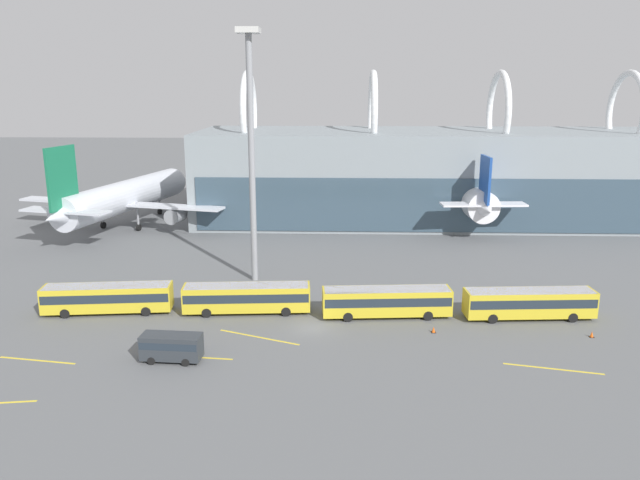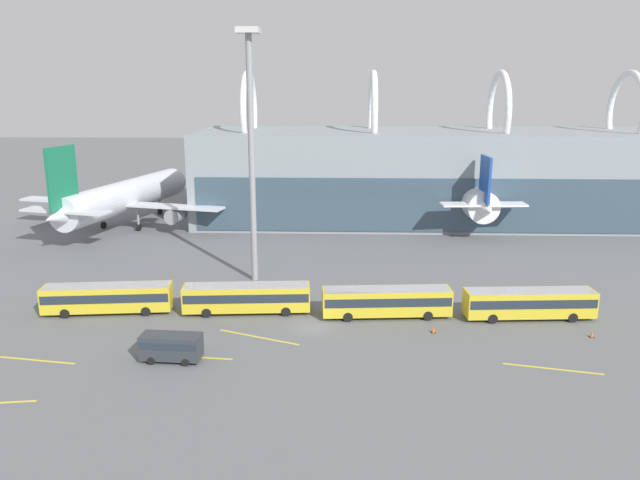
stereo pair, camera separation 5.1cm
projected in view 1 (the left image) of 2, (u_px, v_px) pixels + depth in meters
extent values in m
plane|color=slate|center=(312.00, 327.00, 62.56)|extent=(440.00, 440.00, 0.00)
cube|color=gray|center=(618.00, 177.00, 108.81)|extent=(146.55, 23.20, 15.77)
torus|color=white|center=(249.00, 113.00, 108.34)|extent=(1.10, 14.49, 14.49)
torus|color=white|center=(373.00, 113.00, 107.60)|extent=(1.10, 14.49, 14.49)
torus|color=white|center=(498.00, 113.00, 106.87)|extent=(1.10, 14.49, 14.49)
torus|color=white|center=(626.00, 113.00, 106.14)|extent=(1.10, 14.49, 14.49)
cylinder|color=silver|center=(125.00, 196.00, 104.80)|extent=(12.50, 33.00, 5.15)
sphere|color=silver|center=(172.00, 182.00, 120.09)|extent=(5.05, 5.05, 5.05)
cone|color=silver|center=(62.00, 215.00, 89.51)|extent=(6.41, 8.11, 4.90)
cube|color=silver|center=(119.00, 204.00, 103.15)|extent=(36.47, 11.50, 0.35)
cylinder|color=gray|center=(67.00, 209.00, 106.13)|extent=(3.16, 3.99, 2.41)
cylinder|color=gray|center=(176.00, 216.00, 100.89)|extent=(3.16, 3.99, 2.41)
cube|color=#19724C|center=(62.00, 178.00, 88.96)|extent=(1.84, 6.25, 9.04)
cube|color=silver|center=(65.00, 211.00, 90.13)|extent=(13.78, 6.18, 0.28)
cylinder|color=gray|center=(159.00, 200.00, 115.70)|extent=(0.36, 0.36, 4.26)
cylinder|color=black|center=(160.00, 211.00, 116.22)|extent=(0.69, 1.17, 1.10)
cylinder|color=gray|center=(102.00, 213.00, 104.43)|extent=(0.36, 0.36, 4.26)
cylinder|color=black|center=(103.00, 225.00, 104.96)|extent=(0.69, 1.17, 1.10)
cylinder|color=gray|center=(138.00, 215.00, 102.73)|extent=(0.36, 0.36, 4.26)
cylinder|color=black|center=(139.00, 227.00, 103.25)|extent=(0.69, 1.17, 1.10)
cylinder|color=white|center=(461.00, 192.00, 108.73)|extent=(6.73, 29.07, 4.98)
sphere|color=white|center=(443.00, 180.00, 122.70)|extent=(4.88, 4.88, 4.88)
cone|color=white|center=(485.00, 208.00, 94.77)|extent=(5.11, 6.60, 4.73)
cube|color=white|center=(463.00, 199.00, 107.24)|extent=(33.42, 5.83, 0.35)
cylinder|color=gray|center=(409.00, 207.00, 107.34)|extent=(2.42, 3.47, 2.22)
cylinder|color=gray|center=(516.00, 206.00, 107.81)|extent=(2.42, 3.47, 2.22)
cube|color=#1E4799|center=(485.00, 180.00, 94.39)|extent=(0.70, 5.01, 7.13)
cube|color=white|center=(483.00, 204.00, 95.33)|extent=(13.13, 3.98, 0.28)
cylinder|color=gray|center=(448.00, 197.00, 118.74)|extent=(0.36, 0.36, 4.24)
cylinder|color=black|center=(447.00, 208.00, 119.26)|extent=(0.52, 1.13, 1.10)
cylinder|color=gray|center=(444.00, 209.00, 107.59)|extent=(0.36, 0.36, 4.24)
cylinder|color=black|center=(444.00, 221.00, 108.11)|extent=(0.52, 1.13, 1.10)
cylinder|color=gray|center=(482.00, 209.00, 107.75)|extent=(0.36, 0.36, 4.24)
cylinder|color=black|center=(481.00, 221.00, 108.27)|extent=(0.52, 1.13, 1.10)
cube|color=gold|center=(108.00, 297.00, 66.11)|extent=(13.60, 4.22, 2.67)
cube|color=#232D38|center=(108.00, 295.00, 66.04)|extent=(13.33, 4.22, 0.94)
cube|color=silver|center=(107.00, 286.00, 65.80)|extent=(13.19, 4.09, 0.12)
cylinder|color=black|center=(151.00, 303.00, 67.94)|extent=(1.03, 0.41, 1.00)
cylinder|color=black|center=(146.00, 311.00, 65.49)|extent=(1.03, 0.41, 1.00)
cylinder|color=black|center=(73.00, 305.00, 67.33)|extent=(1.03, 0.41, 1.00)
cylinder|color=black|center=(65.00, 314.00, 64.87)|extent=(1.03, 0.41, 1.00)
cube|color=gold|center=(247.00, 297.00, 66.17)|extent=(13.55, 3.79, 2.67)
cube|color=#232D38|center=(247.00, 295.00, 66.11)|extent=(13.28, 3.80, 0.94)
cube|color=silver|center=(247.00, 286.00, 65.86)|extent=(13.14, 3.67, 0.12)
cylinder|color=black|center=(286.00, 303.00, 67.87)|extent=(1.02, 0.38, 1.00)
cylinder|color=black|center=(286.00, 312.00, 65.41)|extent=(1.02, 0.38, 1.00)
cylinder|color=black|center=(210.00, 304.00, 67.52)|extent=(1.02, 0.38, 1.00)
cylinder|color=black|center=(207.00, 313.00, 65.06)|extent=(1.02, 0.38, 1.00)
cube|color=gold|center=(387.00, 301.00, 65.02)|extent=(13.55, 3.81, 2.67)
cube|color=#232D38|center=(387.00, 299.00, 64.95)|extent=(13.29, 3.82, 0.94)
cube|color=silver|center=(387.00, 289.00, 64.71)|extent=(13.15, 3.69, 0.12)
cylinder|color=black|center=(423.00, 307.00, 66.73)|extent=(1.02, 0.38, 1.00)
cylinder|color=black|center=(428.00, 316.00, 64.27)|extent=(1.02, 0.38, 1.00)
cylinder|color=black|center=(346.00, 308.00, 66.36)|extent=(1.02, 0.38, 1.00)
cylinder|color=black|center=(348.00, 317.00, 63.90)|extent=(1.02, 0.38, 1.00)
cube|color=gold|center=(529.00, 303.00, 64.55)|extent=(13.54, 3.70, 2.67)
cube|color=#232D38|center=(529.00, 300.00, 64.48)|extent=(13.27, 3.71, 0.94)
cube|color=silver|center=(530.00, 291.00, 64.23)|extent=(13.13, 3.59, 0.12)
cylinder|color=black|center=(562.00, 309.00, 66.22)|extent=(1.02, 0.37, 1.00)
cylinder|color=black|center=(573.00, 318.00, 63.76)|extent=(1.02, 0.37, 1.00)
cylinder|color=black|center=(485.00, 310.00, 65.92)|extent=(1.02, 0.37, 1.00)
cylinder|color=black|center=(493.00, 319.00, 63.46)|extent=(1.02, 0.37, 1.00)
cube|color=#2D3338|center=(171.00, 346.00, 54.69)|extent=(5.39, 2.36, 2.14)
cube|color=#232D38|center=(171.00, 343.00, 54.61)|extent=(5.23, 2.37, 0.64)
cylinder|color=black|center=(192.00, 353.00, 55.72)|extent=(0.71, 0.26, 0.70)
cylinder|color=black|center=(186.00, 362.00, 53.87)|extent=(0.71, 0.26, 0.70)
cylinder|color=black|center=(159.00, 352.00, 56.01)|extent=(0.71, 0.26, 0.70)
cylinder|color=black|center=(151.00, 361.00, 54.16)|extent=(0.71, 0.26, 0.70)
cylinder|color=gray|center=(252.00, 162.00, 74.04)|extent=(0.75, 0.75, 29.33)
cube|color=silver|center=(248.00, 30.00, 70.38)|extent=(2.63, 2.63, 0.66)
cube|color=yellow|center=(198.00, 357.00, 55.68)|extent=(6.40, 0.86, 0.01)
cube|color=yellow|center=(37.00, 360.00, 55.08)|extent=(7.34, 1.40, 0.01)
cube|color=yellow|center=(553.00, 369.00, 53.45)|extent=(8.10, 2.08, 0.01)
cube|color=yellow|center=(259.00, 337.00, 60.09)|extent=(8.17, 3.58, 0.01)
cube|color=black|center=(433.00, 332.00, 61.25)|extent=(0.48, 0.48, 0.02)
cone|color=#EA5914|center=(434.00, 329.00, 61.17)|extent=(0.35, 0.35, 0.58)
cube|color=black|center=(591.00, 337.00, 60.12)|extent=(0.46, 0.46, 0.02)
cone|color=#EA5914|center=(592.00, 334.00, 60.05)|extent=(0.34, 0.34, 0.56)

